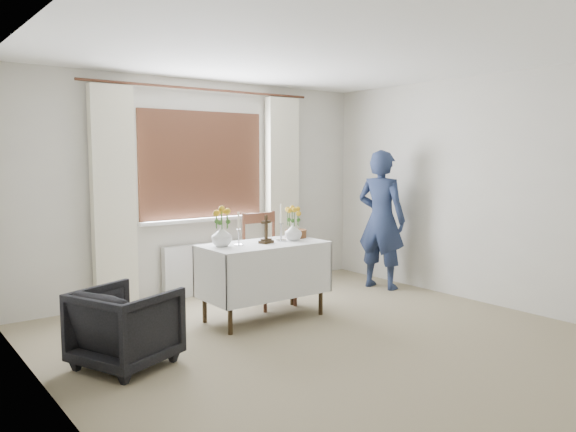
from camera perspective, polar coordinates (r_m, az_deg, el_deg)
The scene contains 12 objects.
ground at distance 4.90m, azimuth 5.98°, elevation -13.23°, with size 5.00×5.00×0.00m, color gray.
altar_table at distance 5.63m, azimuth -2.46°, elevation -6.62°, with size 1.24×0.64×0.76m, color silver.
wooden_chair at distance 6.10m, azimuth -1.90°, elevation -4.45°, with size 0.47×0.47×1.01m, color brown, non-canonical shape.
armchair at distance 4.59m, azimuth -16.14°, elevation -10.76°, with size 0.66×0.68×0.62m, color black.
person at distance 6.96m, azimuth 9.45°, elevation -0.37°, with size 0.62×0.41×1.69m, color navy.
radiator at distance 6.73m, azimuth -8.26°, elevation -5.28°, with size 1.10×0.10×0.60m, color silver.
wooden_cross at distance 5.54m, azimuth -2.23°, elevation -1.35°, with size 0.13×0.09×0.28m, color black, non-canonical shape.
candlestick_left at distance 5.43m, azimuth -5.03°, elevation -1.30°, with size 0.09×0.09×0.32m, color silver, non-canonical shape.
candlestick_right at distance 5.68m, azimuth -0.70°, elevation -0.68°, with size 0.11×0.11×0.38m, color silver, non-canonical shape.
flower_vase_left at distance 5.39m, azimuth -6.74°, elevation -2.01°, with size 0.20×0.20×0.20m, color silver.
flower_vase_right at distance 5.73m, azimuth 0.54°, elevation -1.60°, with size 0.17×0.17×0.18m, color silver.
wicker_basket at distance 5.94m, azimuth 0.81°, elevation -1.79°, with size 0.22×0.22×0.08m, color brown.
Camera 1 is at (-3.17, -3.37, 1.62)m, focal length 35.00 mm.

